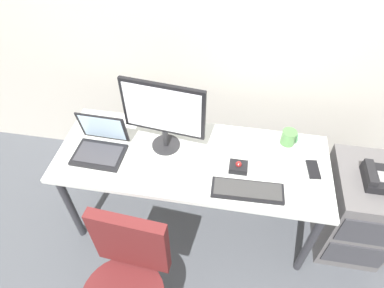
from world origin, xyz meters
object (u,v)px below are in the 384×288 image
(laptop, at_px, (100,145))
(cell_phone, at_px, (313,169))
(monitor_main, at_px, (163,113))
(keyboard, at_px, (247,190))
(coffee_mug, at_px, (289,137))
(file_cabinet, at_px, (356,210))
(trackball_mouse, at_px, (238,167))
(desk_phone, at_px, (378,178))

(laptop, relative_size, cell_phone, 2.23)
(monitor_main, bearing_deg, laptop, -164.32)
(keyboard, xyz_separation_m, coffee_mug, (0.24, 0.43, 0.04))
(file_cabinet, height_order, trackball_mouse, trackball_mouse)
(keyboard, relative_size, trackball_mouse, 3.77)
(trackball_mouse, distance_m, cell_phone, 0.45)
(file_cabinet, relative_size, keyboard, 1.65)
(monitor_main, relative_size, cell_phone, 3.55)
(monitor_main, bearing_deg, trackball_mouse, -14.01)
(laptop, xyz_separation_m, coffee_mug, (1.16, 0.27, -0.01))
(keyboard, relative_size, cell_phone, 2.92)
(trackball_mouse, bearing_deg, cell_phone, 8.81)
(file_cabinet, bearing_deg, keyboard, -162.19)
(keyboard, bearing_deg, cell_phone, 30.57)
(keyboard, xyz_separation_m, laptop, (-0.93, 0.16, 0.04))
(monitor_main, bearing_deg, file_cabinet, -1.31)
(cell_phone, bearing_deg, file_cabinet, -3.65)
(cell_phone, bearing_deg, laptop, 176.26)
(desk_phone, xyz_separation_m, laptop, (-1.68, -0.06, 0.05))
(file_cabinet, relative_size, coffee_mug, 6.74)
(laptop, bearing_deg, coffee_mug, 12.88)
(desk_phone, xyz_separation_m, trackball_mouse, (-0.82, -0.07, 0.02))
(file_cabinet, xyz_separation_m, keyboard, (-0.76, -0.24, 0.39))
(desk_phone, distance_m, coffee_mug, 0.56)
(cell_phone, bearing_deg, coffee_mug, 119.18)
(desk_phone, bearing_deg, cell_phone, -179.69)
(keyboard, distance_m, cell_phone, 0.45)
(desk_phone, relative_size, cell_phone, 1.41)
(trackball_mouse, relative_size, cell_phone, 0.77)
(trackball_mouse, bearing_deg, keyboard, -67.76)
(desk_phone, xyz_separation_m, monitor_main, (-1.29, 0.05, 0.28))
(monitor_main, bearing_deg, keyboard, -27.14)
(cell_phone, bearing_deg, monitor_main, 170.56)
(file_cabinet, bearing_deg, trackball_mouse, -173.93)
(keyboard, xyz_separation_m, cell_phone, (0.38, 0.23, -0.01))
(desk_phone, bearing_deg, trackball_mouse, -175.01)
(coffee_mug, bearing_deg, laptop, -167.12)
(monitor_main, height_order, cell_phone, monitor_main)
(file_cabinet, xyz_separation_m, laptop, (-1.69, -0.08, 0.43))
(file_cabinet, distance_m, cell_phone, 0.54)
(trackball_mouse, bearing_deg, desk_phone, 4.99)
(coffee_mug, xyz_separation_m, cell_phone, (0.15, -0.20, -0.04))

